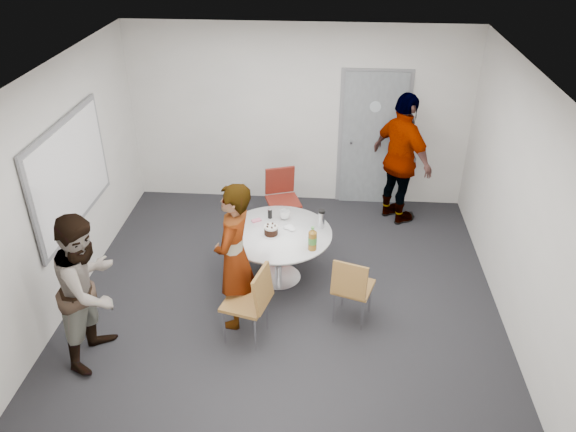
# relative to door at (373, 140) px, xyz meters

# --- Properties ---
(floor) EXTENTS (5.00, 5.00, 0.00)m
(floor) POSITION_rel_door_xyz_m (-1.10, -2.48, -1.03)
(floor) COLOR black
(floor) RESTS_ON ground
(ceiling) EXTENTS (5.00, 5.00, 0.00)m
(ceiling) POSITION_rel_door_xyz_m (-1.10, -2.48, 1.67)
(ceiling) COLOR silver
(ceiling) RESTS_ON wall_back
(wall_back) EXTENTS (5.00, 0.00, 5.00)m
(wall_back) POSITION_rel_door_xyz_m (-1.10, 0.02, 0.32)
(wall_back) COLOR silver
(wall_back) RESTS_ON floor
(wall_left) EXTENTS (0.00, 5.00, 5.00)m
(wall_left) POSITION_rel_door_xyz_m (-3.60, -2.48, 0.32)
(wall_left) COLOR silver
(wall_left) RESTS_ON floor
(wall_right) EXTENTS (0.00, 5.00, 5.00)m
(wall_right) POSITION_rel_door_xyz_m (1.40, -2.48, 0.32)
(wall_right) COLOR silver
(wall_right) RESTS_ON floor
(wall_front) EXTENTS (5.00, 0.00, 5.00)m
(wall_front) POSITION_rel_door_xyz_m (-1.10, -4.98, 0.32)
(wall_front) COLOR silver
(wall_front) RESTS_ON floor
(door) EXTENTS (1.02, 0.17, 2.12)m
(door) POSITION_rel_door_xyz_m (0.00, 0.00, 0.00)
(door) COLOR slate
(door) RESTS_ON wall_back
(whiteboard) EXTENTS (0.04, 1.90, 1.25)m
(whiteboard) POSITION_rel_door_xyz_m (-3.56, -2.28, 0.42)
(whiteboard) COLOR gray
(whiteboard) RESTS_ON wall_left
(table) EXTENTS (1.30, 1.30, 0.98)m
(table) POSITION_rel_door_xyz_m (-1.19, -2.14, -0.43)
(table) COLOR white
(table) RESTS_ON floor
(chair_near_left) EXTENTS (0.56, 0.53, 0.91)m
(chair_near_left) POSITION_rel_door_xyz_m (-1.37, -3.24, -0.47)
(chair_near_left) COLOR brown
(chair_near_left) RESTS_ON floor
(chair_near_right) EXTENTS (0.51, 0.54, 0.85)m
(chair_near_right) POSITION_rel_door_xyz_m (-0.34, -2.90, -0.51)
(chair_near_right) COLOR brown
(chair_near_right) RESTS_ON floor
(chair_far) EXTENTS (0.55, 0.58, 0.91)m
(chair_far) POSITION_rel_door_xyz_m (-1.28, -0.91, -0.47)
(chair_far) COLOR maroon
(chair_far) RESTS_ON floor
(person_main) EXTENTS (0.52, 0.69, 1.72)m
(person_main) POSITION_rel_door_xyz_m (-1.60, -2.95, -0.17)
(person_main) COLOR #A5C6EA
(person_main) RESTS_ON floor
(person_left) EXTENTS (0.75, 0.90, 1.67)m
(person_left) POSITION_rel_door_xyz_m (-2.95, -3.57, -0.19)
(person_left) COLOR white
(person_left) RESTS_ON floor
(person_right) EXTENTS (1.04, 1.19, 1.92)m
(person_right) POSITION_rel_door_xyz_m (0.38, -0.53, -0.07)
(person_right) COLOR black
(person_right) RESTS_ON floor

